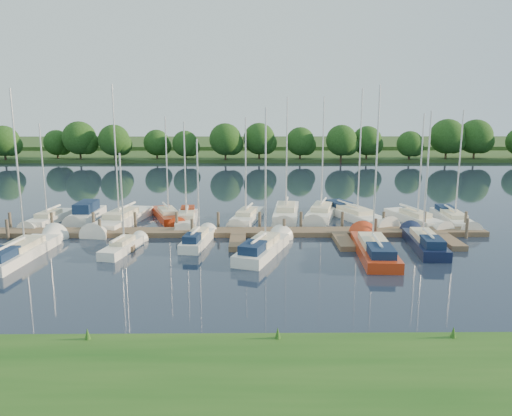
{
  "coord_description": "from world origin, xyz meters",
  "views": [
    {
      "loc": [
        1.01,
        -31.21,
        10.19
      ],
      "look_at": [
        1.41,
        8.0,
        2.2
      ],
      "focal_mm": 35.0,
      "sensor_mm": 36.0,
      "label": 1
    }
  ],
  "objects_px": {
    "sailboat_n_5": "(246,218)",
    "dock": "(238,234)",
    "motorboat": "(86,215)",
    "sailboat_s_2": "(198,240)",
    "sailboat_n_0": "(49,220)"
  },
  "relations": [
    {
      "from": "motorboat",
      "to": "dock",
      "type": "bearing_deg",
      "value": 157.13
    },
    {
      "from": "dock",
      "to": "sailboat_n_0",
      "type": "bearing_deg",
      "value": 163.56
    },
    {
      "from": "dock",
      "to": "motorboat",
      "type": "xyz_separation_m",
      "value": [
        -14.18,
        6.43,
        0.19
      ]
    },
    {
      "from": "sailboat_n_5",
      "to": "sailboat_n_0",
      "type": "bearing_deg",
      "value": 14.51
    },
    {
      "from": "sailboat_n_5",
      "to": "sailboat_s_2",
      "type": "height_order",
      "value": "sailboat_n_5"
    },
    {
      "from": "sailboat_n_0",
      "to": "motorboat",
      "type": "distance_m",
      "value": 3.2
    },
    {
      "from": "sailboat_n_0",
      "to": "motorboat",
      "type": "height_order",
      "value": "sailboat_n_0"
    },
    {
      "from": "sailboat_n_0",
      "to": "sailboat_s_2",
      "type": "height_order",
      "value": "sailboat_n_0"
    },
    {
      "from": "sailboat_n_5",
      "to": "dock",
      "type": "bearing_deg",
      "value": 96.59
    },
    {
      "from": "motorboat",
      "to": "sailboat_s_2",
      "type": "bearing_deg",
      "value": 143.71
    },
    {
      "from": "dock",
      "to": "sailboat_n_5",
      "type": "xyz_separation_m",
      "value": [
        0.6,
        5.59,
        0.07
      ]
    },
    {
      "from": "sailboat_n_0",
      "to": "sailboat_n_5",
      "type": "height_order",
      "value": "sailboat_n_5"
    },
    {
      "from": "dock",
      "to": "sailboat_s_2",
      "type": "relative_size",
      "value": 4.84
    },
    {
      "from": "motorboat",
      "to": "sailboat_s_2",
      "type": "relative_size",
      "value": 0.8
    },
    {
      "from": "sailboat_n_0",
      "to": "sailboat_s_2",
      "type": "xyz_separation_m",
      "value": [
        14.07,
        -7.29,
        0.05
      ]
    }
  ]
}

